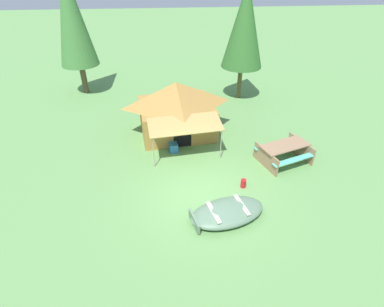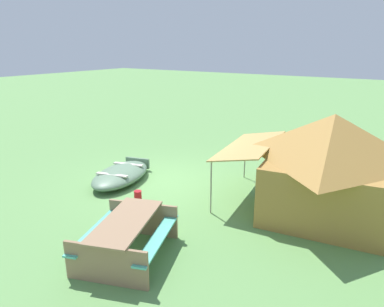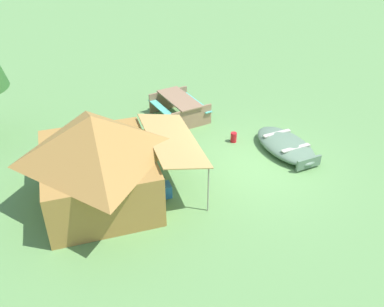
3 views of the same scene
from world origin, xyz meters
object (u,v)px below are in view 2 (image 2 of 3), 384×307
(picnic_table, at_px, (126,233))
(cooler_box, at_px, (270,187))
(canvas_cabin_tent, at_px, (329,162))
(fuel_can, at_px, (138,197))
(beached_rowboat, at_px, (121,174))

(picnic_table, relative_size, cooler_box, 3.89)
(canvas_cabin_tent, relative_size, fuel_can, 13.58)
(canvas_cabin_tent, bearing_deg, beached_rowboat, -76.73)
(beached_rowboat, relative_size, fuel_can, 8.26)
(picnic_table, height_order, fuel_can, picnic_table)
(beached_rowboat, xyz_separation_m, cooler_box, (-1.57, 4.11, -0.04))
(picnic_table, height_order, cooler_box, picnic_table)
(picnic_table, xyz_separation_m, fuel_can, (-1.95, -1.45, -0.33))
(canvas_cabin_tent, distance_m, picnic_table, 5.02)
(fuel_can, bearing_deg, cooler_box, 132.24)
(fuel_can, bearing_deg, picnic_table, 36.66)
(canvas_cabin_tent, height_order, cooler_box, canvas_cabin_tent)
(canvas_cabin_tent, xyz_separation_m, fuel_can, (2.19, -4.19, -1.10))
(cooler_box, bearing_deg, picnic_table, -15.58)
(picnic_table, bearing_deg, beached_rowboat, -134.26)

